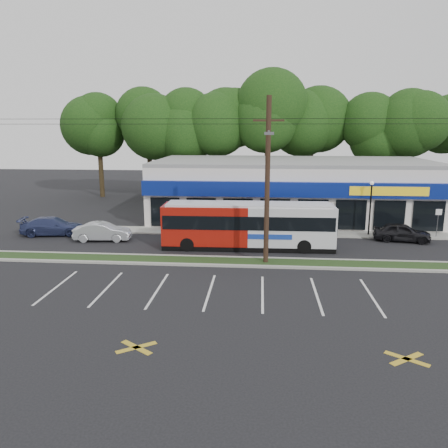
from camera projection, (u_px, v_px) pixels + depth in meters
name	position (u px, v px, depth m)	size (l,w,h in m)	color
ground	(216.00, 267.00, 26.18)	(120.00, 120.00, 0.00)	black
grass_strip	(217.00, 261.00, 27.14)	(40.00, 1.60, 0.12)	#253A17
curb_south	(216.00, 265.00, 26.31)	(40.00, 0.25, 0.14)	#9E9E93
curb_north	(219.00, 257.00, 27.97)	(40.00, 0.25, 0.14)	#9E9E93
sidewalk	(290.00, 233.00, 34.52)	(32.00, 2.20, 0.10)	#9E9E93
strip_mall	(292.00, 188.00, 40.64)	(25.00, 12.55, 5.30)	silver
utility_pole	(265.00, 176.00, 25.68)	(50.00, 2.77, 10.00)	black
lamp_post	(371.00, 202.00, 33.26)	(0.30, 0.30, 4.25)	black
sign_post	(438.00, 218.00, 32.87)	(0.45, 0.10, 2.23)	#59595E
tree_line	(274.00, 126.00, 49.33)	(46.76, 6.76, 11.83)	black
metrobus	(248.00, 224.00, 30.05)	(11.80, 2.71, 3.16)	#9C140C
car_dark	(402.00, 232.00, 32.06)	(1.61, 4.01, 1.36)	black
car_silver	(102.00, 232.00, 32.24)	(1.43, 4.11, 1.35)	#9FA2A6
car_blue	(53.00, 226.00, 33.95)	(1.97, 4.84, 1.41)	navy
pedestrian_a	(252.00, 224.00, 34.11)	(0.59, 0.39, 1.61)	silver
pedestrian_b	(334.00, 225.00, 33.59)	(0.81, 0.63, 1.66)	beige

